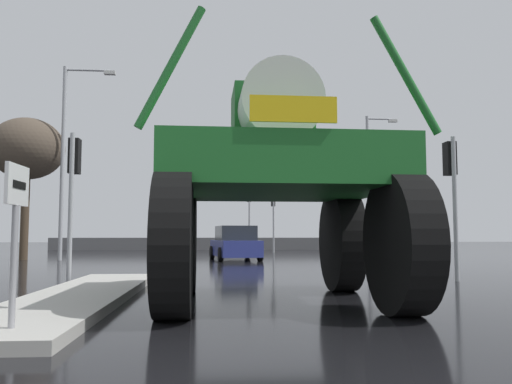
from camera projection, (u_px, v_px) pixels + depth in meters
ground_plane at (252, 264)px, 20.12m from camera, size 120.00×120.00×0.00m
median_island at (80, 297)px, 8.99m from camera, size 1.59×8.38×0.15m
lane_arrow_sign at (16, 215)px, 5.65m from camera, size 0.07×0.60×1.74m
oversize_sprayer at (274, 186)px, 8.97m from camera, size 4.31×5.36×4.29m
sedan_ahead at (235, 244)px, 23.53m from camera, size 2.32×4.30×1.52m
traffic_signal_near_left at (73, 174)px, 12.43m from camera, size 0.24×0.54×3.52m
traffic_signal_near_right at (451, 176)px, 13.13m from camera, size 0.24×0.54×3.56m
traffic_signal_far_left at (249, 205)px, 33.17m from camera, size 0.24×0.55×4.14m
traffic_signal_far_right at (273, 208)px, 33.28m from camera, size 0.24×0.55×3.87m
streetlight_far_left at (67, 151)px, 23.46m from camera, size 2.32×0.24×8.72m
streetlight_far_right at (370, 177)px, 30.88m from camera, size 1.90×0.24×8.14m
bare_tree_left at (27, 150)px, 23.98m from camera, size 3.30×3.30×6.45m
roadside_barrier at (235, 244)px, 39.09m from camera, size 27.02×0.24×0.90m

